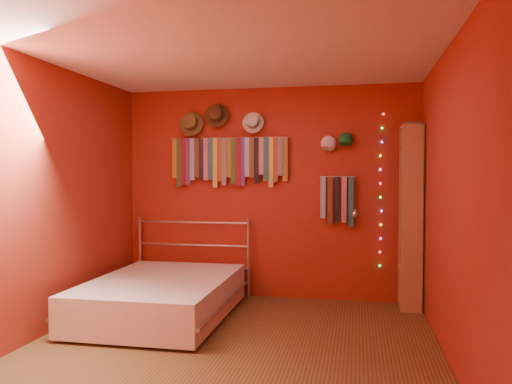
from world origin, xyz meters
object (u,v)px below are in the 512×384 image
Objects in this scene: reading_lamp at (355,214)px; bookshelf at (415,216)px; tie_rack at (228,159)px; bed at (162,296)px.

reading_lamp is 0.16× the size of bookshelf.
bookshelf is (2.14, -0.16, -0.64)m from tie_rack.
bookshelf reaches higher than bed.
bookshelf reaches higher than reading_lamp.
reading_lamp is 0.64m from bookshelf.
bookshelf is at bearing 18.11° from bed.
tie_rack is 1.63m from reading_lamp.
bed is (-0.44, -1.02, -1.44)m from tie_rack.
bed is at bearing -156.65° from reading_lamp.
reading_lamp is 0.17× the size of bed.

